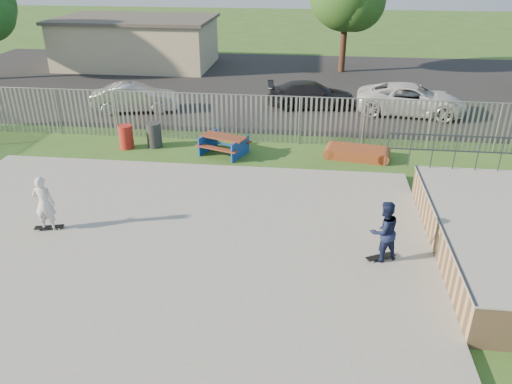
# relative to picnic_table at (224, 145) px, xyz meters

# --- Properties ---
(ground) EXTENTS (120.00, 120.00, 0.00)m
(ground) POSITION_rel_picnic_table_xyz_m (-0.72, -7.49, -0.38)
(ground) COLOR #395F20
(ground) RESTS_ON ground
(concrete_slab) EXTENTS (15.00, 12.00, 0.15)m
(concrete_slab) POSITION_rel_picnic_table_xyz_m (-0.72, -7.49, -0.31)
(concrete_slab) COLOR gray
(concrete_slab) RESTS_ON ground
(fence) EXTENTS (26.04, 16.02, 2.00)m
(fence) POSITION_rel_picnic_table_xyz_m (0.28, -2.90, 0.62)
(fence) COLOR gray
(fence) RESTS_ON ground
(picnic_table) EXTENTS (2.18, 1.99, 0.75)m
(picnic_table) POSITION_rel_picnic_table_xyz_m (0.00, 0.00, 0.00)
(picnic_table) COLOR #612D1B
(picnic_table) RESTS_ON ground
(funbox) EXTENTS (2.21, 1.36, 0.41)m
(funbox) POSITION_rel_picnic_table_xyz_m (5.21, 0.20, -0.17)
(funbox) COLOR brown
(funbox) RESTS_ON ground
(trash_bin_red) EXTENTS (0.57, 0.57, 0.96)m
(trash_bin_red) POSITION_rel_picnic_table_xyz_m (-4.06, 0.19, 0.10)
(trash_bin_red) COLOR #A12018
(trash_bin_red) RESTS_ON ground
(trash_bin_grey) EXTENTS (0.60, 0.60, 1.00)m
(trash_bin_grey) POSITION_rel_picnic_table_xyz_m (-2.97, 0.47, 0.12)
(trash_bin_grey) COLOR #2A2A2D
(trash_bin_grey) RESTS_ON ground
(parking_lot) EXTENTS (40.00, 18.00, 0.02)m
(parking_lot) POSITION_rel_picnic_table_xyz_m (-0.72, 11.51, -0.37)
(parking_lot) COLOR black
(parking_lot) RESTS_ON ground
(car_silver) EXTENTS (4.35, 2.29, 1.36)m
(car_silver) POSITION_rel_picnic_table_xyz_m (-5.37, 5.10, 0.32)
(car_silver) COLOR #B5B5BA
(car_silver) RESTS_ON parking_lot
(car_dark) EXTENTS (4.63, 2.32, 1.29)m
(car_dark) POSITION_rel_picnic_table_xyz_m (3.30, 6.83, 0.28)
(car_dark) COLOR black
(car_dark) RESTS_ON parking_lot
(car_white) EXTENTS (5.47, 3.05, 1.45)m
(car_white) POSITION_rel_picnic_table_xyz_m (8.13, 6.25, 0.36)
(car_white) COLOR silver
(car_white) RESTS_ON parking_lot
(building) EXTENTS (10.40, 6.40, 3.20)m
(building) POSITION_rel_picnic_table_xyz_m (-8.72, 15.51, 1.23)
(building) COLOR #B9AE8E
(building) RESTS_ON ground
(skateboard_a) EXTENTS (0.80, 0.55, 0.08)m
(skateboard_a) POSITION_rel_picnic_table_xyz_m (5.35, -7.06, -0.19)
(skateboard_a) COLOR black
(skateboard_a) RESTS_ON concrete_slab
(skateboard_b) EXTENTS (0.82, 0.39, 0.08)m
(skateboard_b) POSITION_rel_picnic_table_xyz_m (-3.89, -6.64, -0.19)
(skateboard_b) COLOR black
(skateboard_b) RESTS_ON concrete_slab
(skater_navy) EXTENTS (0.99, 0.92, 1.64)m
(skater_navy) POSITION_rel_picnic_table_xyz_m (5.35, -7.06, 0.59)
(skater_navy) COLOR #141C3E
(skater_navy) RESTS_ON concrete_slab
(skater_white) EXTENTS (0.62, 0.44, 1.64)m
(skater_white) POSITION_rel_picnic_table_xyz_m (-3.89, -6.64, 0.59)
(skater_white) COLOR silver
(skater_white) RESTS_ON concrete_slab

